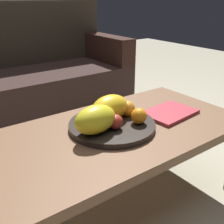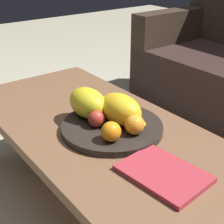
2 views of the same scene
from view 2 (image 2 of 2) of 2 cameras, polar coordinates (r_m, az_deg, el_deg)
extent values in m
plane|color=#ADA78D|center=(1.51, -1.93, -16.15)|extent=(8.00, 8.00, 0.00)
cube|color=brown|center=(1.28, -2.19, -3.20)|extent=(1.29, 0.60, 0.04)
cylinder|color=brown|center=(1.95, -6.04, 0.85)|extent=(0.05, 0.05, 0.37)
cube|color=#34271D|center=(2.51, 10.62, 14.23)|extent=(0.14, 0.70, 0.22)
cylinder|color=#2A241F|center=(1.24, 0.00, -2.60)|extent=(0.37, 0.37, 0.03)
ellipsoid|color=yellow|center=(1.26, -4.11, 1.55)|extent=(0.19, 0.12, 0.11)
ellipsoid|color=yellow|center=(1.21, 1.43, 0.48)|extent=(0.19, 0.13, 0.11)
sphere|color=orange|center=(1.16, 3.85, -2.14)|extent=(0.07, 0.07, 0.07)
sphere|color=orange|center=(1.11, -0.15, -3.33)|extent=(0.07, 0.07, 0.07)
sphere|color=#B13227|center=(1.20, -2.68, -1.13)|extent=(0.06, 0.06, 0.06)
ellipsoid|color=yellow|center=(1.24, 3.52, -0.93)|extent=(0.15, 0.04, 0.03)
ellipsoid|color=gold|center=(1.25, 3.54, -0.77)|extent=(0.15, 0.06, 0.03)
ellipsoid|color=yellow|center=(1.24, 3.54, 0.43)|extent=(0.15, 0.08, 0.03)
ellipsoid|color=yellow|center=(1.24, 3.36, 0.47)|extent=(0.15, 0.10, 0.03)
cube|color=#AF313D|center=(1.02, 8.71, -10.26)|extent=(0.27, 0.20, 0.02)
camera|label=1|loc=(1.50, -46.94, 15.42)|focal=43.75mm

